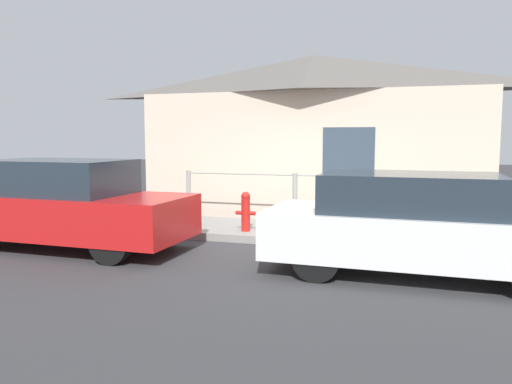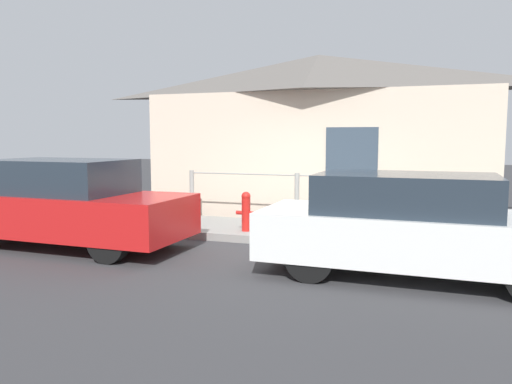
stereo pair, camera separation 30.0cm
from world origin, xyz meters
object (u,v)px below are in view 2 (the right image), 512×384
(car_left, at_px, (67,204))
(potted_plant_near_hydrant, at_px, (296,216))
(car_right, at_px, (414,226))
(fire_hydrant, at_px, (246,211))

(car_left, distance_m, potted_plant_near_hydrant, 4.16)
(car_right, height_order, fire_hydrant, car_right)
(potted_plant_near_hydrant, bearing_deg, fire_hydrant, -141.76)
(fire_hydrant, bearing_deg, car_left, -147.12)
(car_left, distance_m, car_right, 5.69)
(car_left, height_order, potted_plant_near_hydrant, car_left)
(potted_plant_near_hydrant, bearing_deg, car_right, -45.87)
(car_left, height_order, fire_hydrant, car_left)
(car_right, relative_size, potted_plant_near_hydrant, 9.40)
(potted_plant_near_hydrant, bearing_deg, car_left, -145.82)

